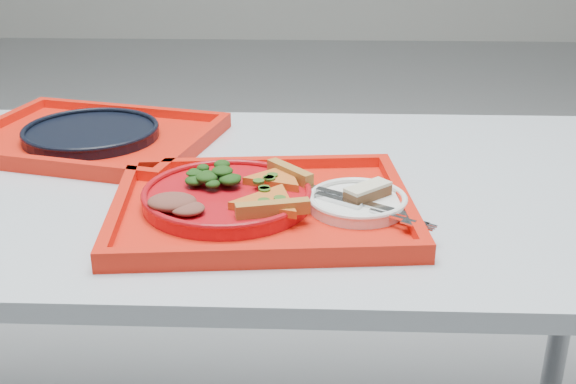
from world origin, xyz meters
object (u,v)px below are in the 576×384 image
(navy_plate, at_px, (91,134))
(dessert_bar, at_px, (368,191))
(tray_far, at_px, (92,141))
(dinner_plate, at_px, (227,198))
(tray_main, at_px, (262,210))

(navy_plate, distance_m, dessert_bar, 0.60)
(tray_far, bearing_deg, dessert_bar, -17.03)
(tray_far, bearing_deg, dinner_plate, -31.69)
(navy_plate, xyz_separation_m, dessert_bar, (0.52, -0.31, 0.02))
(dinner_plate, distance_m, navy_plate, 0.43)
(tray_far, relative_size, dessert_bar, 5.87)
(tray_main, relative_size, navy_plate, 1.73)
(tray_far, xyz_separation_m, dinner_plate, (0.30, -0.30, 0.02))
(tray_far, bearing_deg, tray_main, -27.81)
(tray_main, height_order, tray_far, same)
(dinner_plate, height_order, dessert_bar, dessert_bar)
(dinner_plate, xyz_separation_m, navy_plate, (-0.30, 0.30, -0.00))
(dinner_plate, relative_size, navy_plate, 1.00)
(tray_far, distance_m, navy_plate, 0.01)
(dinner_plate, height_order, navy_plate, dinner_plate)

